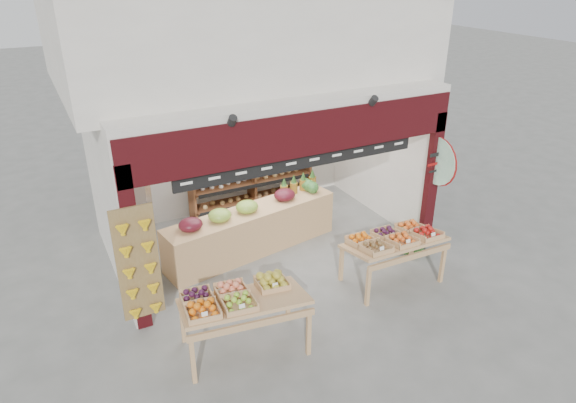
{
  "coord_description": "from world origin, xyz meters",
  "views": [
    {
      "loc": [
        -3.7,
        -7.65,
        5.08
      ],
      "look_at": [
        0.17,
        -0.2,
        1.1
      ],
      "focal_mm": 32.0,
      "sensor_mm": 36.0,
      "label": 1
    }
  ],
  "objects_px": {
    "back_shelving": "(251,165)",
    "mid_counter": "(252,229)",
    "cardboard_stack": "(187,249)",
    "refrigerator": "(125,200)",
    "display_table_right": "(394,240)",
    "watermelon_pile": "(406,240)",
    "display_table_left": "(234,299)"
  },
  "relations": [
    {
      "from": "refrigerator",
      "to": "mid_counter",
      "type": "distance_m",
      "value": 2.44
    },
    {
      "from": "back_shelving",
      "to": "cardboard_stack",
      "type": "relative_size",
      "value": 2.58
    },
    {
      "from": "back_shelving",
      "to": "display_table_left",
      "type": "bearing_deg",
      "value": -116.8
    },
    {
      "from": "cardboard_stack",
      "to": "display_table_left",
      "type": "xyz_separation_m",
      "value": [
        -0.09,
        -2.62,
        0.59
      ]
    },
    {
      "from": "back_shelving",
      "to": "watermelon_pile",
      "type": "height_order",
      "value": "back_shelving"
    },
    {
      "from": "cardboard_stack",
      "to": "display_table_left",
      "type": "distance_m",
      "value": 2.69
    },
    {
      "from": "display_table_left",
      "to": "watermelon_pile",
      "type": "bearing_deg",
      "value": 15.36
    },
    {
      "from": "display_table_right",
      "to": "watermelon_pile",
      "type": "height_order",
      "value": "display_table_right"
    },
    {
      "from": "back_shelving",
      "to": "watermelon_pile",
      "type": "relative_size",
      "value": 3.73
    },
    {
      "from": "cardboard_stack",
      "to": "display_table_right",
      "type": "bearing_deg",
      "value": -37.69
    },
    {
      "from": "refrigerator",
      "to": "mid_counter",
      "type": "bearing_deg",
      "value": -40.07
    },
    {
      "from": "back_shelving",
      "to": "mid_counter",
      "type": "height_order",
      "value": "back_shelving"
    },
    {
      "from": "back_shelving",
      "to": "mid_counter",
      "type": "distance_m",
      "value": 1.84
    },
    {
      "from": "back_shelving",
      "to": "mid_counter",
      "type": "xyz_separation_m",
      "value": [
        -0.71,
        -1.58,
        -0.61
      ]
    },
    {
      "from": "watermelon_pile",
      "to": "back_shelving",
      "type": "bearing_deg",
      "value": 124.0
    },
    {
      "from": "back_shelving",
      "to": "cardboard_stack",
      "type": "height_order",
      "value": "back_shelving"
    },
    {
      "from": "display_table_left",
      "to": "mid_counter",
      "type": "bearing_deg",
      "value": 61.46
    },
    {
      "from": "display_table_right",
      "to": "watermelon_pile",
      "type": "relative_size",
      "value": 2.26
    },
    {
      "from": "cardboard_stack",
      "to": "display_table_left",
      "type": "bearing_deg",
      "value": -92.06
    },
    {
      "from": "display_table_left",
      "to": "refrigerator",
      "type": "bearing_deg",
      "value": 100.94
    },
    {
      "from": "mid_counter",
      "to": "display_table_right",
      "type": "bearing_deg",
      "value": -49.93
    },
    {
      "from": "refrigerator",
      "to": "display_table_right",
      "type": "height_order",
      "value": "refrigerator"
    },
    {
      "from": "display_table_left",
      "to": "display_table_right",
      "type": "bearing_deg",
      "value": 6.7
    },
    {
      "from": "refrigerator",
      "to": "display_table_left",
      "type": "distance_m",
      "value": 3.74
    },
    {
      "from": "back_shelving",
      "to": "refrigerator",
      "type": "xyz_separation_m",
      "value": [
        -2.72,
        -0.31,
        -0.11
      ]
    },
    {
      "from": "refrigerator",
      "to": "cardboard_stack",
      "type": "height_order",
      "value": "refrigerator"
    },
    {
      "from": "mid_counter",
      "to": "watermelon_pile",
      "type": "distance_m",
      "value": 2.98
    },
    {
      "from": "back_shelving",
      "to": "display_table_right",
      "type": "relative_size",
      "value": 1.65
    },
    {
      "from": "refrigerator",
      "to": "cardboard_stack",
      "type": "distance_m",
      "value": 1.51
    },
    {
      "from": "refrigerator",
      "to": "display_table_right",
      "type": "relative_size",
      "value": 1.18
    },
    {
      "from": "display_table_left",
      "to": "display_table_right",
      "type": "relative_size",
      "value": 1.11
    },
    {
      "from": "back_shelving",
      "to": "cardboard_stack",
      "type": "bearing_deg",
      "value": -144.62
    }
  ]
}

